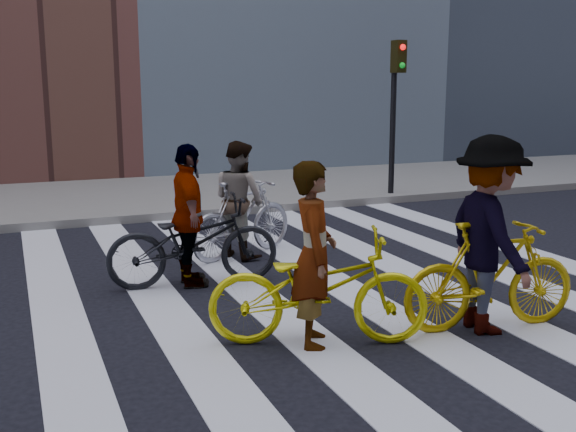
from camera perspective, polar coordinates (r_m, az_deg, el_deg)
ground at (r=7.98m, az=1.56°, el=-6.75°), size 100.00×100.00×0.00m
sidewalk_far at (r=14.95m, az=-10.26°, el=1.80°), size 100.00×5.00×0.15m
zebra_crosswalk at (r=7.98m, az=1.56°, el=-6.71°), size 8.25×10.00×0.01m
traffic_signal at (r=14.37m, az=9.10°, el=10.30°), size 0.22×0.42×3.33m
bike_yellow_left at (r=6.41m, az=2.58°, el=-6.13°), size 2.21×1.44×1.10m
bike_silver_mid at (r=9.67m, az=-3.88°, el=-0.19°), size 1.91×1.22×1.12m
bike_yellow_right at (r=7.07m, az=16.80°, el=-4.86°), size 1.93×0.81×1.12m
bike_dark_rear at (r=8.32m, az=-8.01°, el=-2.16°), size 2.16×0.93×1.10m
rider_left at (r=6.30m, az=2.20°, el=-3.29°), size 0.63×0.75×1.76m
rider_mid at (r=9.60m, az=-4.18°, el=1.41°), size 0.90×1.00×1.67m
rider_right at (r=6.94m, az=16.67°, el=-1.54°), size 0.92×1.37×1.97m
rider_rear at (r=8.24m, az=-8.41°, el=0.00°), size 0.52×1.06×1.75m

